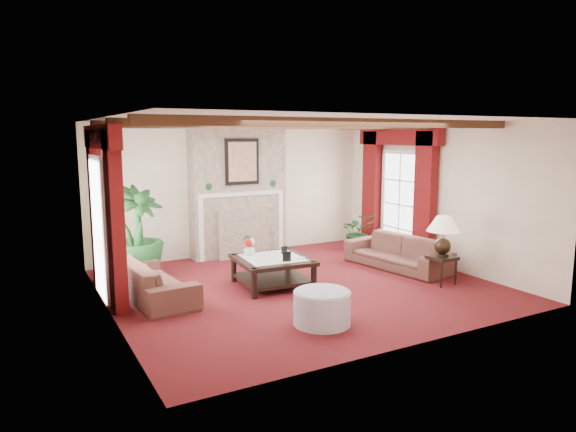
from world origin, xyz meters
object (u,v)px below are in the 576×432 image
sofa_left (153,274)px  side_table (441,270)px  ottoman (322,308)px  sofa_right (397,247)px  potted_palm (138,253)px  coffee_table (273,272)px

sofa_left → side_table: sofa_left is taller
ottoman → side_table: bearing=12.6°
sofa_left → side_table: size_ratio=4.22×
sofa_left → sofa_right: bearing=-99.7°
potted_palm → coffee_table: size_ratio=1.60×
sofa_right → ottoman: (-2.80, -1.79, -0.18)m
sofa_left → side_table: (4.43, -1.55, -0.15)m
sofa_right → sofa_left: bearing=-103.8°
sofa_left → sofa_right: (4.47, -0.38, 0.02)m
sofa_right → potted_palm: 4.71m
potted_palm → ottoman: 3.73m
sofa_left → side_table: bearing=-114.1°
potted_palm → side_table: size_ratio=3.89×
potted_palm → side_table: (4.40, -2.73, -0.22)m
coffee_table → ottoman: (-0.21, -1.86, -0.02)m
sofa_right → side_table: 1.18m
potted_palm → ottoman: (1.65, -3.34, -0.23)m
side_table → sofa_right: bearing=88.2°
potted_palm → side_table: bearing=-31.8°
potted_palm → coffee_table: potted_palm is taller
sofa_left → ottoman: size_ratio=2.66×
coffee_table → side_table: 2.83m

